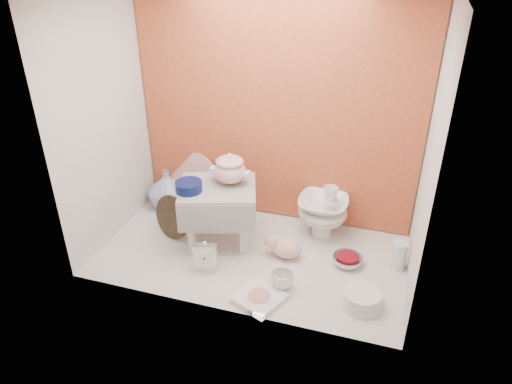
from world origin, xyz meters
TOP-DOWN VIEW (x-y plane):
  - ground at (0.00, 0.00)m, footprint 1.80×1.80m
  - niche_shell at (0.00, 0.18)m, footprint 1.86×1.03m
  - step_stool at (-0.23, 0.07)m, footprint 0.54×0.50m
  - soup_tureen at (-0.18, 0.14)m, footprint 0.28×0.28m
  - cobalt_bowl at (-0.37, -0.03)m, footprint 0.21×0.21m
  - floral_platter at (-0.56, 0.44)m, footprint 0.40×0.18m
  - blue_white_vase at (-0.73, 0.36)m, footprint 0.35×0.35m
  - lacquer_tray at (-0.53, 0.03)m, footprint 0.29×0.17m
  - mantel_clock at (-0.20, -0.23)m, footprint 0.14×0.08m
  - plush_pig at (0.21, 0.03)m, footprint 0.26×0.22m
  - teacup_saucer at (0.25, -0.25)m, footprint 0.17×0.17m
  - gold_rim_teacup at (0.25, -0.25)m, footprint 0.14×0.14m
  - lattice_dish at (0.16, -0.38)m, footprint 0.29×0.29m
  - dinner_plate_stack at (0.68, -0.25)m, footprint 0.22×0.22m
  - crystal_bowl at (0.56, 0.07)m, footprint 0.22×0.22m
  - clear_glass_vase at (0.84, 0.13)m, footprint 0.10×0.10m
  - porcelain_tower at (0.36, 0.34)m, footprint 0.38×0.38m

SIDE VIEW (x-z plane):
  - ground at x=0.00m, z-range 0.00..0.00m
  - teacup_saucer at x=0.25m, z-range 0.00..0.01m
  - lattice_dish at x=0.16m, z-range 0.00..0.03m
  - crystal_bowl at x=0.56m, z-range 0.00..0.06m
  - dinner_plate_stack at x=0.68m, z-range 0.00..0.09m
  - gold_rim_teacup at x=0.25m, z-range 0.01..0.11m
  - plush_pig at x=0.21m, z-range 0.00..0.13m
  - clear_glass_vase at x=0.84m, z-range 0.00..0.18m
  - mantel_clock at x=-0.20m, z-range 0.00..0.20m
  - blue_white_vase at x=-0.73m, z-range 0.00..0.28m
  - lacquer_tray at x=-0.53m, z-range 0.00..0.28m
  - porcelain_tower at x=0.36m, z-range 0.00..0.35m
  - floral_platter at x=-0.56m, z-range 0.00..0.39m
  - step_stool at x=-0.23m, z-range 0.00..0.39m
  - cobalt_bowl at x=-0.37m, z-range 0.39..0.45m
  - soup_tureen at x=-0.18m, z-range 0.39..0.58m
  - niche_shell at x=0.00m, z-range 0.17..1.70m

